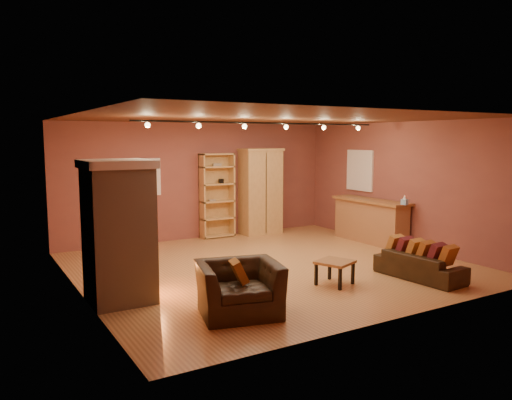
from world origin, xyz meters
TOP-DOWN VIEW (x-y plane):
  - floor at (0.00, 0.00)m, footprint 7.00×7.00m
  - ceiling at (0.00, 0.00)m, footprint 7.00×7.00m
  - back_wall at (0.00, 3.25)m, footprint 7.00×0.02m
  - left_wall at (-3.50, 0.00)m, footprint 0.02×6.50m
  - right_wall at (3.50, 0.00)m, footprint 0.02×6.50m
  - fireplace at (-3.04, -0.60)m, footprint 1.01×0.98m
  - back_window at (-1.30, 3.23)m, footprint 0.56×0.04m
  - bookcase at (0.38, 3.14)m, footprint 0.85×0.33m
  - armoire at (1.56, 2.97)m, footprint 1.07×0.61m
  - bar_counter at (3.20, 0.70)m, footprint 0.58×2.12m
  - tissue_box at (3.15, -0.37)m, footprint 0.16×0.16m
  - right_window at (3.47, 1.40)m, footprint 0.05×0.90m
  - loveseat at (1.77, -2.04)m, footprint 0.58×1.60m
  - armchair at (-1.79, -2.00)m, footprint 1.26×0.98m
  - coffee_table at (0.27, -1.57)m, footprint 0.69×0.69m
  - track_rail at (0.00, 0.20)m, footprint 5.20×0.09m

SIDE VIEW (x-z plane):
  - floor at x=0.00m, z-range 0.00..0.00m
  - loveseat at x=1.77m, z-range -0.01..0.68m
  - coffee_table at x=0.27m, z-range 0.14..0.55m
  - armchair at x=-1.79m, z-range 0.00..0.98m
  - bar_counter at x=3.20m, z-range 0.01..1.03m
  - bookcase at x=0.38m, z-range 0.02..2.09m
  - fireplace at x=-3.04m, z-range 0.00..2.12m
  - armoire at x=1.56m, z-range 0.01..2.19m
  - tissue_box at x=3.15m, z-range 0.99..1.22m
  - back_wall at x=0.00m, z-range 0.00..2.80m
  - left_wall at x=-3.50m, z-range 0.00..2.80m
  - right_wall at x=3.50m, z-range 0.00..2.80m
  - back_window at x=-1.30m, z-range 1.12..1.98m
  - right_window at x=3.47m, z-range 1.15..2.15m
  - track_rail at x=0.00m, z-range 2.62..2.75m
  - ceiling at x=0.00m, z-range 2.80..2.80m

